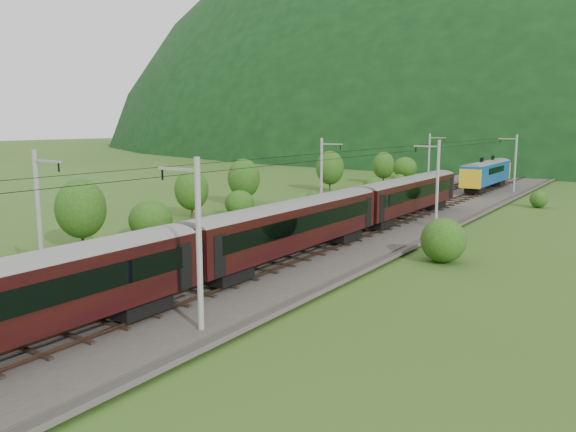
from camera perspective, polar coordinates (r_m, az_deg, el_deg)
The scene contains 14 objects.
ground at distance 31.35m, azimuth -17.27°, elevation -9.19°, with size 600.00×600.00×0.00m, color #344D18.
railbed at distance 38.06m, azimuth -5.48°, elevation -5.29°, with size 14.00×220.00×0.30m, color #38332D.
track_left at distance 39.53m, azimuth -8.19°, elevation -4.46°, with size 2.40×220.00×0.27m.
track_right at distance 36.58m, azimuth -2.56°, elevation -5.51°, with size 2.40×220.00×0.27m.
catenary_left at distance 58.68m, azimuth 3.48°, elevation 4.20°, with size 2.54×192.28×8.00m.
catenary_right at distance 53.57m, azimuth 14.86°, elevation 3.42°, with size 2.54×192.28×8.00m.
overhead_wires at distance 36.93m, azimuth -5.65°, elevation 5.20°, with size 4.83×198.00×0.03m.
mountain_ridge at distance 349.37m, azimuth 9.68°, elevation 7.61°, with size 336.00×280.00×132.00m, color black.
train at distance 38.82m, azimuth 0.54°, elevation -0.15°, with size 2.79×111.50×4.84m.
hazard_post_near at distance 63.80m, azimuth 11.83°, elevation 1.23°, with size 0.14×0.14×1.32m, color red.
hazard_post_far at distance 49.67m, azimuth 5.12°, elevation -0.66°, with size 0.18×0.18×1.69m, color red.
signal at distance 70.93m, azimuth 10.30°, elevation 2.56°, with size 0.23×0.23×2.12m.
vegetation_left at distance 50.48m, azimuth -16.75°, elevation 0.70°, with size 11.66×145.91×5.89m.
vegetation_right at distance 27.41m, azimuth 4.90°, elevation -8.74°, with size 6.18×96.07×2.87m.
Camera 1 is at (23.42, -18.43, 9.74)m, focal length 35.00 mm.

